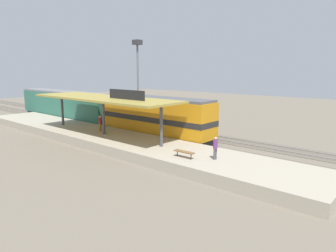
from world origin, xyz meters
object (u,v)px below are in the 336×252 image
locomotive (154,117)px  person_waiting (215,147)px  passenger_carriage_single (65,105)px  person_walking (100,123)px  platform_bench (184,152)px  light_mast (138,63)px

locomotive → person_waiting: 11.88m
passenger_carriage_single → person_waiting: 29.24m
locomotive → person_walking: locomotive is taller
platform_bench → passenger_carriage_single: size_ratio=0.08×
platform_bench → passenger_carriage_single: passenger_carriage_single is taller
platform_bench → person_waiting: person_waiting is taller
locomotive → light_mast: size_ratio=1.23×
light_mast → person_waiting: (-12.66, -21.49, -6.54)m
passenger_carriage_single → locomotive: bearing=-90.0°
light_mast → person_waiting: 25.79m
platform_bench → person_walking: 13.10m
person_waiting → person_walking: bearing=87.0°
locomotive → passenger_carriage_single: 18.00m
person_waiting → light_mast: bearing=59.5°
passenger_carriage_single → light_mast: 12.31m
passenger_carriage_single → person_walking: (-4.07, -13.87, -0.46)m
platform_bench → light_mast: size_ratio=0.15×
passenger_carriage_single → person_waiting: size_ratio=11.70×
light_mast → person_walking: 15.05m
passenger_carriage_single → person_walking: passenger_carriage_single is taller
platform_bench → person_waiting: (1.14, -2.01, 0.51)m
locomotive → person_waiting: locomotive is taller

